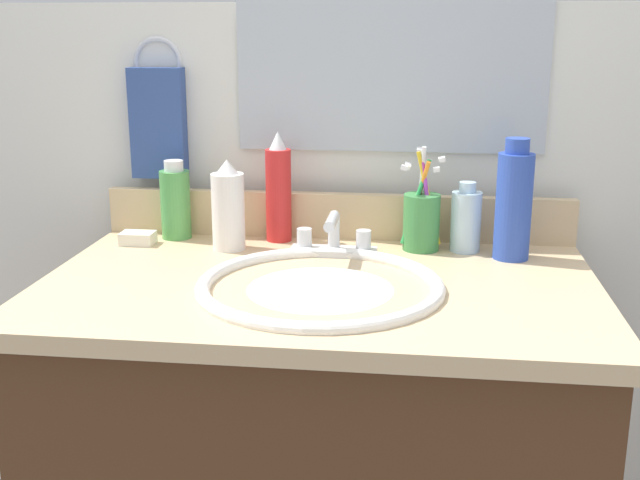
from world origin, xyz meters
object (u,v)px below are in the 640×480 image
bottle_gel_clear (466,220)px  bottle_lotion_white (228,208)px  bottle_toner_green (175,202)px  cup_green (421,219)px  soap_bar (138,238)px  hand_towel (158,123)px  bottle_spray_red (278,191)px  faucet (333,241)px  bottle_shampoo_blue (514,203)px

bottle_gel_clear → bottle_lotion_white: bottle_lotion_white is taller
bottle_toner_green → cup_green: size_ratio=0.79×
cup_green → soap_bar: (-0.54, -0.03, -0.05)m
hand_towel → bottle_spray_red: hand_towel is taller
cup_green → soap_bar: cup_green is taller
bottle_lotion_white → faucet: bearing=-5.5°
faucet → soap_bar: (-0.39, 0.03, -0.02)m
faucet → bottle_spray_red: bottle_spray_red is taller
faucet → bottle_shampoo_blue: size_ratio=0.73×
faucet → bottle_spray_red: bearing=141.7°
bottle_shampoo_blue → bottle_lotion_white: size_ratio=1.28×
cup_green → hand_towel: bearing=170.6°
bottle_spray_red → bottle_gel_clear: 0.36m
hand_towel → faucet: (0.37, -0.15, -0.19)m
bottle_spray_red → cup_green: (0.28, -0.03, -0.04)m
faucet → cup_green: bearing=20.9°
hand_towel → cup_green: bearing=-9.4°
bottle_spray_red → soap_bar: size_ratio=3.36×
bottle_spray_red → cup_green: bearing=-6.7°
faucet → bottle_spray_red: (-0.12, 0.09, 0.07)m
soap_bar → cup_green: bearing=3.3°
bottle_shampoo_blue → cup_green: size_ratio=1.12×
hand_towel → bottle_lotion_white: bearing=-37.2°
bottle_gel_clear → hand_towel: bearing=171.8°
soap_bar → bottle_toner_green: bearing=43.7°
bottle_spray_red → bottle_gel_clear: bottle_spray_red is taller
bottle_toner_green → bottle_lotion_white: size_ratio=0.91×
hand_towel → bottle_toner_green: (0.05, -0.06, -0.15)m
bottle_shampoo_blue → bottle_lotion_white: (-0.52, -0.00, -0.02)m
hand_towel → bottle_toner_green: hand_towel is taller
bottle_toner_green → bottle_shampoo_blue: size_ratio=0.71×
hand_towel → bottle_gel_clear: (0.61, -0.09, -0.16)m
bottle_spray_red → bottle_lotion_white: size_ratio=1.25×
cup_green → soap_bar: 0.55m
bottle_shampoo_blue → bottle_spray_red: bearing=170.9°
hand_towel → bottle_gel_clear: bearing=-8.2°
bottle_spray_red → bottle_lotion_white: bottle_spray_red is taller
hand_towel → bottle_spray_red: (0.25, -0.06, -0.12)m
hand_towel → bottle_gel_clear: 0.64m
bottle_gel_clear → bottle_shampoo_blue: bearing=-25.5°
hand_towel → bottle_lotion_white: (0.17, -0.13, -0.14)m
bottle_shampoo_blue → soap_bar: size_ratio=3.43×
bottle_gel_clear → cup_green: cup_green is taller
hand_towel → bottle_toner_green: 0.17m
bottle_toner_green → soap_bar: size_ratio=2.43×
bottle_lotion_white → bottle_shampoo_blue: bearing=0.4°
bottle_toner_green → bottle_gel_clear: bottle_toner_green is taller
bottle_shampoo_blue → bottle_gel_clear: (-0.08, 0.04, -0.04)m
hand_towel → bottle_shampoo_blue: bearing=-10.3°
bottle_lotion_white → bottle_spray_red: bearing=41.6°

